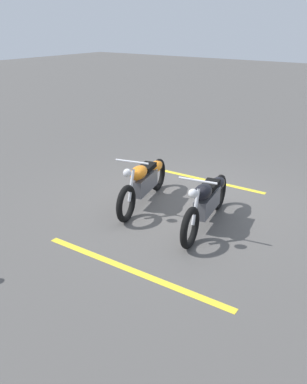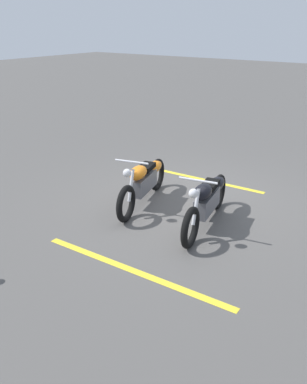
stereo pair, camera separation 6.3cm
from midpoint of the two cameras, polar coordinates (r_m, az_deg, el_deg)
name	(u,v)px [view 1 (the left image)]	position (r m, az deg, el deg)	size (l,w,h in m)	color
ground_plane	(191,202)	(8.00, 5.45, -1.47)	(60.00, 60.00, 0.00)	#514F4C
motorcycle_bright_foreground	(144,181)	(7.77, -1.06, 1.60)	(2.19, 0.80, 1.04)	black
motorcycle_dark_foreground	(207,200)	(6.99, 7.79, -1.16)	(2.21, 0.73, 1.04)	black
parking_stripe_near	(197,178)	(9.25, 6.32, 1.96)	(3.20, 0.12, 0.01)	yellow
parking_stripe_mid	(132,270)	(5.90, -2.73, -10.93)	(3.20, 0.12, 0.01)	yellow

